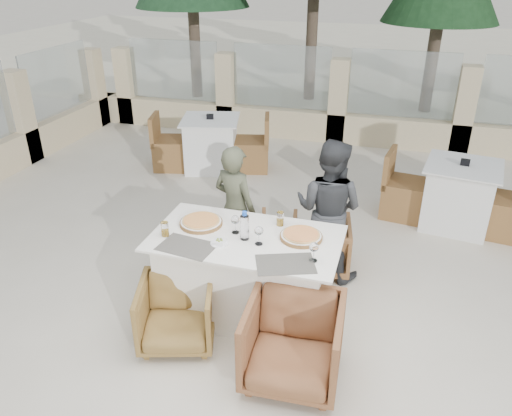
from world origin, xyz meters
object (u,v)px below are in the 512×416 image
(armchair_near_left, at_px, (177,313))
(bg_table_a, at_px, (211,144))
(dining_table, at_px, (246,275))
(pizza_left, at_px, (201,222))
(wine_glass_corner, at_px, (314,251))
(water_bottle, at_px, (245,225))
(diner_left, at_px, (235,208))
(armchair_near_right, at_px, (293,343))
(wine_glass_centre, at_px, (235,223))
(armchair_far_right, at_px, (320,245))
(pizza_right, at_px, (301,236))
(beer_glass_right, at_px, (280,219))
(diner_right, at_px, (329,210))
(olive_dish, at_px, (219,241))
(wine_glass_near, at_px, (259,234))
(armchair_far_left, at_px, (238,241))
(bg_table_b, at_px, (458,196))
(beer_glass_left, at_px, (165,229))

(armchair_near_left, xyz_separation_m, bg_table_a, (-1.10, 3.65, 0.11))
(dining_table, xyz_separation_m, armchair_near_left, (-0.43, -0.53, -0.11))
(pizza_left, xyz_separation_m, wine_glass_corner, (1.06, -0.30, 0.07))
(water_bottle, distance_m, wine_glass_corner, 0.64)
(diner_left, bearing_deg, armchair_near_right, 143.02)
(wine_glass_centre, distance_m, armchair_far_right, 1.19)
(pizza_left, distance_m, pizza_right, 0.90)
(pizza_right, relative_size, beer_glass_right, 2.81)
(pizza_left, relative_size, armchair_near_right, 0.52)
(wine_glass_centre, height_order, armchair_near_left, wine_glass_centre)
(water_bottle, distance_m, wine_glass_centre, 0.14)
(armchair_near_left, distance_m, armchair_near_right, 1.01)
(water_bottle, bearing_deg, armchair_near_left, -130.67)
(pizza_right, height_order, water_bottle, water_bottle)
(diner_left, relative_size, diner_right, 0.92)
(wine_glass_centre, relative_size, armchair_near_left, 0.30)
(beer_glass_right, relative_size, diner_left, 0.10)
(wine_glass_centre, height_order, olive_dish, wine_glass_centre)
(wine_glass_near, distance_m, armchair_far_right, 1.19)
(olive_dish, relative_size, armchair_near_right, 0.15)
(armchair_far_left, relative_size, bg_table_b, 0.36)
(dining_table, height_order, pizza_right, pizza_right)
(beer_glass_right, bearing_deg, olive_dish, -131.69)
(dining_table, xyz_separation_m, pizza_left, (-0.45, 0.10, 0.41))
(wine_glass_corner, distance_m, olive_dish, 0.79)
(wine_glass_near, distance_m, bg_table_a, 3.64)
(bg_table_a, bearing_deg, pizza_right, -70.86)
(olive_dish, xyz_separation_m, bg_table_b, (2.07, 2.41, -0.41))
(wine_glass_centre, distance_m, bg_table_b, 3.01)
(bg_table_b, bearing_deg, armchair_far_right, -126.75)
(water_bottle, distance_m, beer_glass_left, 0.68)
(wine_glass_centre, height_order, diner_right, diner_right)
(dining_table, bearing_deg, wine_glass_corner, -18.24)
(diner_left, bearing_deg, armchair_near_left, 104.96)
(dining_table, relative_size, pizza_right, 4.47)
(dining_table, xyz_separation_m, olive_dish, (-0.18, -0.17, 0.41))
(armchair_far_right, distance_m, bg_table_a, 3.03)
(armchair_near_left, bearing_deg, pizza_right, 18.77)
(olive_dish, bearing_deg, diner_right, 53.08)
(dining_table, bearing_deg, bg_table_b, 49.91)
(wine_glass_centre, relative_size, bg_table_a, 0.11)
(wine_glass_near, distance_m, armchair_near_left, 0.93)
(dining_table, bearing_deg, wine_glass_centre, 156.56)
(water_bottle, relative_size, wine_glass_near, 1.39)
(wine_glass_corner, xyz_separation_m, beer_glass_right, (-0.39, 0.49, -0.03))
(armchair_far_left, xyz_separation_m, armchair_far_right, (0.83, 0.15, 0.00))
(dining_table, relative_size, armchair_near_right, 2.21)
(water_bottle, distance_m, bg_table_a, 3.54)
(pizza_right, xyz_separation_m, bg_table_b, (1.44, 2.14, -0.41))
(wine_glass_centre, bearing_deg, armchair_near_left, -119.15)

